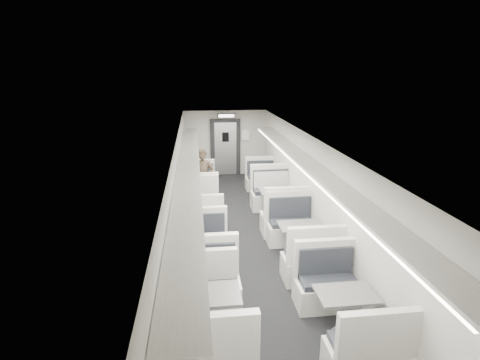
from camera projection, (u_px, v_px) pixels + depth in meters
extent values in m
cube|color=black|center=(248.00, 248.00, 8.51)|extent=(3.00, 12.00, 0.12)
cube|color=silver|center=(248.00, 138.00, 7.79)|extent=(3.00, 12.00, 0.12)
cube|color=beige|center=(225.00, 143.00, 13.92)|extent=(3.00, 0.12, 2.40)
cube|color=beige|center=(176.00, 198.00, 7.97)|extent=(0.12, 12.00, 2.40)
cube|color=beige|center=(317.00, 193.00, 8.33)|extent=(0.12, 12.00, 2.40)
cube|color=white|center=(201.00, 202.00, 10.62)|extent=(0.98, 0.55, 0.42)
cube|color=#23282F|center=(201.00, 193.00, 10.58)|extent=(0.87, 0.43, 0.09)
cube|color=white|center=(201.00, 187.00, 10.28)|extent=(0.98, 0.11, 0.65)
cube|color=white|center=(200.00, 187.00, 12.00)|extent=(0.98, 0.55, 0.42)
cube|color=#23282F|center=(200.00, 180.00, 11.90)|extent=(0.87, 0.43, 0.09)
cube|color=white|center=(199.00, 169.00, 12.03)|extent=(0.98, 0.11, 0.65)
cylinder|color=silver|center=(200.00, 191.00, 11.28)|extent=(0.09, 0.09, 0.64)
cylinder|color=silver|center=(201.00, 200.00, 11.37)|extent=(0.33, 0.33, 0.03)
cube|color=slate|center=(200.00, 179.00, 11.18)|extent=(0.81, 0.56, 0.04)
cube|color=white|center=(203.00, 227.00, 8.97)|extent=(1.01, 0.56, 0.43)
cube|color=#23282F|center=(202.00, 216.00, 8.92)|extent=(0.89, 0.45, 0.09)
cube|color=white|center=(202.00, 209.00, 8.62)|extent=(1.01, 0.11, 0.66)
cube|color=white|center=(201.00, 205.00, 10.38)|extent=(1.01, 0.56, 0.43)
cube|color=#23282F|center=(201.00, 197.00, 10.27)|extent=(0.89, 0.45, 0.09)
cube|color=white|center=(200.00, 184.00, 10.41)|extent=(1.01, 0.11, 0.66)
cylinder|color=silver|center=(202.00, 211.00, 9.64)|extent=(0.09, 0.09, 0.66)
cylinder|color=silver|center=(202.00, 222.00, 9.73)|extent=(0.34, 0.34, 0.03)
cube|color=slate|center=(201.00, 198.00, 9.53)|extent=(0.84, 0.57, 0.04)
cube|color=white|center=(206.00, 291.00, 6.38)|extent=(1.02, 0.57, 0.43)
cube|color=#23282F|center=(206.00, 276.00, 6.33)|extent=(0.90, 0.45, 0.10)
cube|color=white|center=(206.00, 268.00, 6.03)|extent=(1.02, 0.12, 0.67)
cube|color=white|center=(204.00, 250.00, 7.80)|extent=(1.02, 0.57, 0.43)
cube|color=#23282F|center=(204.00, 239.00, 7.70)|extent=(0.90, 0.45, 0.10)
cube|color=white|center=(203.00, 222.00, 7.84)|extent=(1.02, 0.12, 0.67)
cylinder|color=silver|center=(205.00, 263.00, 7.06)|extent=(0.10, 0.10, 0.66)
cylinder|color=silver|center=(205.00, 278.00, 7.15)|extent=(0.35, 0.35, 0.03)
cube|color=slate|center=(204.00, 245.00, 6.95)|extent=(0.84, 0.58, 0.04)
cube|color=#23282F|center=(211.00, 349.00, 4.62)|extent=(1.00, 0.50, 0.11)
cube|color=white|center=(211.00, 342.00, 4.28)|extent=(1.13, 0.13, 0.74)
cube|color=white|center=(207.00, 294.00, 6.25)|extent=(1.13, 0.63, 0.48)
cube|color=#23282F|center=(206.00, 280.00, 6.14)|extent=(1.00, 0.50, 0.11)
cube|color=white|center=(205.00, 255.00, 6.29)|extent=(1.13, 0.13, 0.74)
cylinder|color=silver|center=(208.00, 319.00, 5.43)|extent=(0.11, 0.11, 0.73)
cylinder|color=silver|center=(209.00, 339.00, 5.53)|extent=(0.38, 0.38, 0.03)
cube|color=slate|center=(208.00, 295.00, 5.31)|extent=(0.93, 0.64, 0.04)
cube|color=white|center=(269.00, 198.00, 11.01)|extent=(0.98, 0.55, 0.42)
cube|color=#23282F|center=(269.00, 189.00, 10.97)|extent=(0.87, 0.44, 0.09)
cube|color=white|center=(271.00, 182.00, 10.67)|extent=(0.98, 0.11, 0.65)
cube|color=white|center=(261.00, 183.00, 12.39)|extent=(0.98, 0.55, 0.42)
cube|color=#23282F|center=(261.00, 176.00, 12.29)|extent=(0.87, 0.44, 0.09)
cube|color=white|center=(260.00, 166.00, 12.43)|extent=(0.98, 0.11, 0.65)
cylinder|color=silver|center=(265.00, 187.00, 11.67)|extent=(0.09, 0.09, 0.64)
cylinder|color=silver|center=(264.00, 196.00, 11.76)|extent=(0.33, 0.33, 0.03)
cube|color=slate|center=(265.00, 176.00, 11.57)|extent=(0.82, 0.56, 0.04)
cube|color=white|center=(285.00, 224.00, 9.08)|extent=(1.15, 0.64, 0.49)
cube|color=#23282F|center=(285.00, 212.00, 9.02)|extent=(1.02, 0.51, 0.11)
cube|color=white|center=(289.00, 203.00, 8.67)|extent=(1.15, 0.13, 0.76)
cube|color=white|center=(271.00, 200.00, 10.69)|extent=(1.15, 0.64, 0.49)
cube|color=#23282F|center=(272.00, 191.00, 10.57)|extent=(1.02, 0.51, 0.11)
cube|color=white|center=(270.00, 177.00, 10.73)|extent=(1.15, 0.13, 0.76)
cylinder|color=silver|center=(278.00, 206.00, 9.84)|extent=(0.11, 0.11, 0.75)
cylinder|color=silver|center=(277.00, 219.00, 9.95)|extent=(0.39, 0.39, 0.03)
cube|color=slate|center=(278.00, 191.00, 9.73)|extent=(0.96, 0.65, 0.04)
cube|color=white|center=(311.00, 268.00, 7.08)|extent=(1.09, 0.61, 0.46)
cube|color=#23282F|center=(312.00, 254.00, 7.03)|extent=(0.96, 0.48, 0.10)
cube|color=white|center=(317.00, 245.00, 6.70)|extent=(1.09, 0.12, 0.72)
cube|color=white|center=(290.00, 233.00, 8.60)|extent=(1.09, 0.61, 0.46)
cube|color=#23282F|center=(291.00, 222.00, 8.49)|extent=(0.96, 0.48, 0.10)
cube|color=white|center=(289.00, 205.00, 8.64)|extent=(1.09, 0.12, 0.72)
cylinder|color=silver|center=(300.00, 243.00, 7.81)|extent=(0.10, 0.10, 0.71)
cylinder|color=silver|center=(299.00, 258.00, 7.90)|extent=(0.37, 0.37, 0.03)
cube|color=slate|center=(301.00, 226.00, 7.69)|extent=(0.90, 0.62, 0.04)
cube|color=#23282F|center=(367.00, 342.00, 4.80)|extent=(0.92, 0.46, 0.10)
cube|color=white|center=(378.00, 336.00, 4.48)|extent=(1.04, 0.12, 0.68)
cube|color=white|center=(326.00, 294.00, 6.29)|extent=(1.04, 0.58, 0.44)
cube|color=#23282F|center=(328.00, 281.00, 6.19)|extent=(0.92, 0.46, 0.10)
cube|color=white|center=(324.00, 258.00, 6.33)|extent=(1.04, 0.12, 0.68)
cylinder|color=silver|center=(344.00, 316.00, 5.54)|extent=(0.10, 0.10, 0.67)
cylinder|color=silver|center=(342.00, 335.00, 5.63)|extent=(0.35, 0.35, 0.03)
cube|color=slate|center=(346.00, 294.00, 5.43)|extent=(0.86, 0.59, 0.04)
imported|color=black|center=(203.00, 179.00, 10.59)|extent=(0.69, 0.51, 1.72)
cube|color=black|center=(183.00, 156.00, 11.17)|extent=(0.02, 1.18, 0.84)
cube|color=black|center=(180.00, 176.00, 9.08)|extent=(0.02, 1.18, 0.84)
cube|color=black|center=(177.00, 208.00, 6.99)|extent=(0.02, 1.18, 0.84)
cube|color=black|center=(170.00, 268.00, 4.89)|extent=(0.02, 1.18, 0.84)
cube|color=white|center=(188.00, 169.00, 7.52)|extent=(0.46, 10.40, 0.05)
cube|color=white|center=(198.00, 171.00, 7.55)|extent=(0.05, 10.20, 0.04)
cube|color=white|center=(310.00, 165.00, 7.81)|extent=(0.46, 10.40, 0.05)
cube|color=white|center=(300.00, 168.00, 7.80)|extent=(0.05, 10.20, 0.04)
cube|color=black|center=(225.00, 147.00, 13.84)|extent=(1.10, 0.10, 2.10)
cube|color=silver|center=(226.00, 149.00, 13.83)|extent=(0.80, 0.05, 1.95)
cube|color=black|center=(225.00, 137.00, 13.66)|extent=(0.25, 0.02, 0.35)
cube|color=black|center=(226.00, 116.00, 13.03)|extent=(0.62, 0.10, 0.16)
cube|color=white|center=(226.00, 116.00, 12.97)|extent=(0.54, 0.02, 0.10)
cube|color=white|center=(246.00, 135.00, 13.78)|extent=(0.32, 0.02, 0.40)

